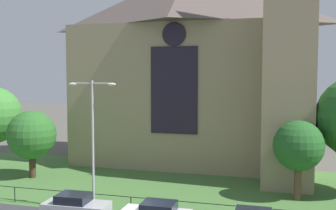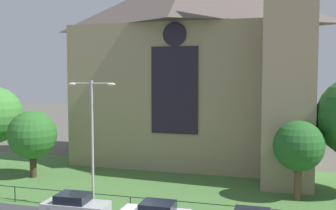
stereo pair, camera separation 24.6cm
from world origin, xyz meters
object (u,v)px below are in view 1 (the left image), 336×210
at_px(church_building, 194,64).
at_px(parked_car_silver, 76,206).
at_px(streetlamp_near, 93,129).
at_px(tree_right_near, 299,146).
at_px(tree_left_near, 32,135).

distance_m(church_building, parked_car_silver, 21.05).
bearing_deg(streetlamp_near, church_building, 78.60).
relative_size(tree_right_near, parked_car_silver, 1.37).
height_order(tree_left_near, streetlamp_near, streetlamp_near).
relative_size(church_building, streetlamp_near, 2.97).
relative_size(church_building, tree_left_near, 4.34).
distance_m(tree_right_near, tree_left_near, 22.43).
xyz_separation_m(church_building, parked_car_silver, (-3.95, -18.35, -9.53)).
distance_m(tree_right_near, parked_car_silver, 16.13).
xyz_separation_m(tree_right_near, parked_car_silver, (-13.90, -7.53, -3.23)).
relative_size(church_building, parked_car_silver, 6.10).
bearing_deg(streetlamp_near, tree_left_near, 144.36).
distance_m(church_building, tree_left_near, 17.46).
height_order(tree_right_near, streetlamp_near, streetlamp_near).
xyz_separation_m(streetlamp_near, parked_car_silver, (-0.55, -1.48, -4.78)).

